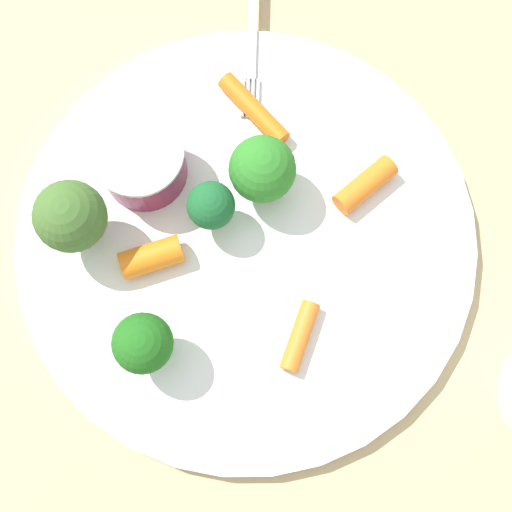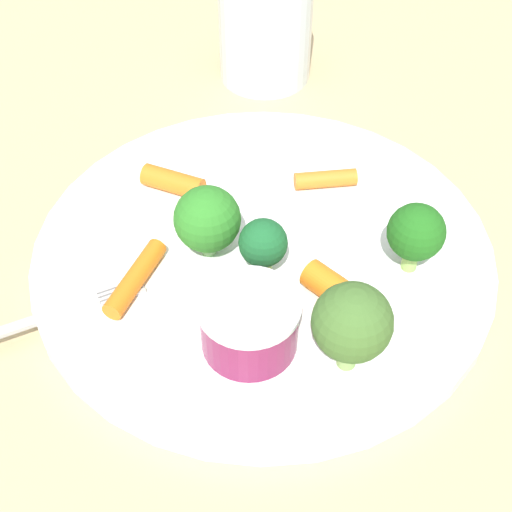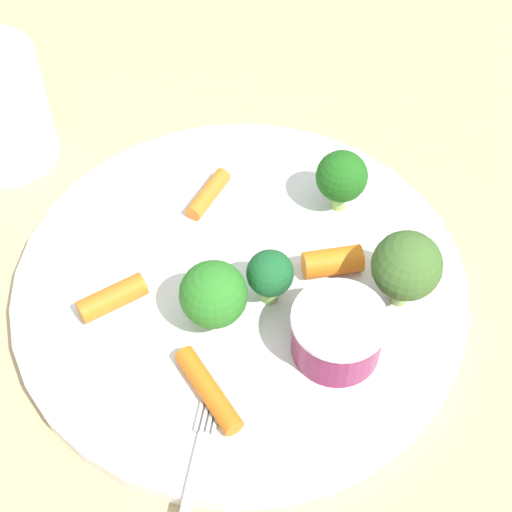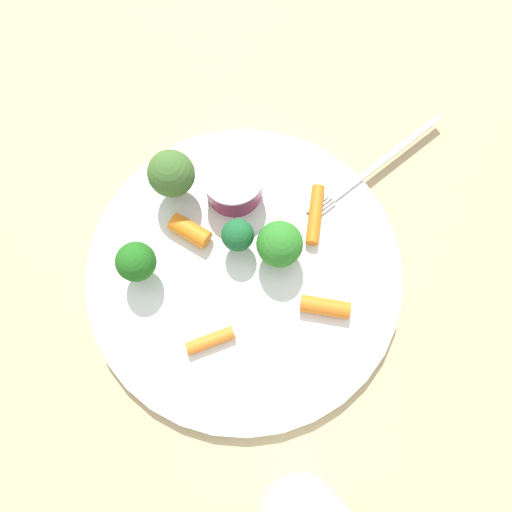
% 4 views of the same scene
% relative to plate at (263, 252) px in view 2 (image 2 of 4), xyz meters
% --- Properties ---
extents(ground_plane, '(2.40, 2.40, 0.00)m').
position_rel_plate_xyz_m(ground_plane, '(0.00, 0.00, -0.01)').
color(ground_plane, tan).
extents(plate, '(0.30, 0.30, 0.01)m').
position_rel_plate_xyz_m(plate, '(0.00, 0.00, 0.00)').
color(plate, white).
rests_on(plate, ground_plane).
extents(sauce_cup, '(0.06, 0.06, 0.03)m').
position_rel_plate_xyz_m(sauce_cup, '(-0.08, 0.01, 0.02)').
color(sauce_cup, maroon).
rests_on(sauce_cup, plate).
extents(broccoli_floret_0, '(0.04, 0.04, 0.05)m').
position_rel_plate_xyz_m(broccoli_floret_0, '(-0.02, -0.09, 0.04)').
color(broccoli_floret_0, '#98C35F').
rests_on(broccoli_floret_0, plate).
extents(broccoli_floret_1, '(0.04, 0.04, 0.05)m').
position_rel_plate_xyz_m(broccoli_floret_1, '(-0.01, 0.03, 0.03)').
color(broccoli_floret_1, '#83C174').
rests_on(broccoli_floret_1, plate).
extents(broccoli_floret_2, '(0.03, 0.03, 0.04)m').
position_rel_plate_xyz_m(broccoli_floret_2, '(-0.02, -0.00, 0.03)').
color(broccoli_floret_2, '#92BF63').
rests_on(broccoli_floret_2, plate).
extents(broccoli_floret_3, '(0.04, 0.04, 0.06)m').
position_rel_plate_xyz_m(broccoli_floret_3, '(-0.09, -0.05, 0.04)').
color(broccoli_floret_3, '#8AB35B').
rests_on(broccoli_floret_3, plate).
extents(carrot_stick_0, '(0.03, 0.05, 0.02)m').
position_rel_plate_xyz_m(carrot_stick_0, '(0.05, 0.06, 0.01)').
color(carrot_stick_0, orange).
rests_on(carrot_stick_0, plate).
extents(carrot_stick_1, '(0.02, 0.04, 0.01)m').
position_rel_plate_xyz_m(carrot_stick_1, '(0.06, -0.04, 0.01)').
color(carrot_stick_1, orange).
rests_on(carrot_stick_1, plate).
extents(carrot_stick_2, '(0.06, 0.03, 0.01)m').
position_rel_plate_xyz_m(carrot_stick_2, '(-0.04, 0.08, 0.01)').
color(carrot_stick_2, orange).
rests_on(carrot_stick_2, plate).
extents(carrot_stick_3, '(0.04, 0.04, 0.02)m').
position_rel_plate_xyz_m(carrot_stick_3, '(-0.04, -0.04, 0.01)').
color(carrot_stick_3, orange).
rests_on(carrot_stick_3, plate).
extents(fork, '(0.09, 0.17, 0.00)m').
position_rel_plate_xyz_m(fork, '(-0.07, 0.15, 0.01)').
color(fork, '#B2B3B2').
rests_on(fork, plate).
extents(drinking_glass, '(0.08, 0.08, 0.09)m').
position_rel_plate_xyz_m(drinking_glass, '(0.22, 0.00, 0.04)').
color(drinking_glass, silver).
rests_on(drinking_glass, ground_plane).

